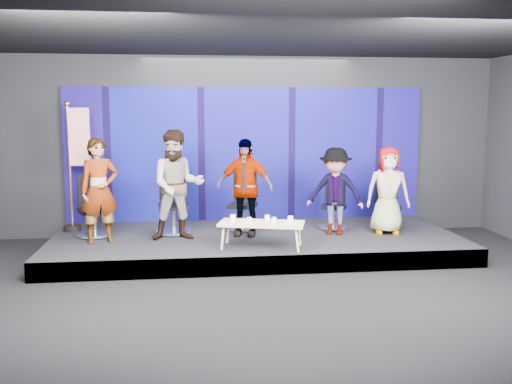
# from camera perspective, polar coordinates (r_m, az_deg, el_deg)

# --- Properties ---
(ground) EXTENTS (10.00, 10.00, 0.00)m
(ground) POSITION_cam_1_polar(r_m,az_deg,el_deg) (7.70, 2.19, -10.44)
(ground) COLOR black
(ground) RESTS_ON ground
(room_walls) EXTENTS (10.02, 8.02, 3.51)m
(room_walls) POSITION_cam_1_polar(r_m,az_deg,el_deg) (7.30, 2.30, 7.94)
(room_walls) COLOR black
(room_walls) RESTS_ON ground
(riser) EXTENTS (7.00, 3.00, 0.30)m
(riser) POSITION_cam_1_polar(r_m,az_deg,el_deg) (10.04, -0.04, -5.10)
(riser) COLOR black
(riser) RESTS_ON ground
(backdrop) EXTENTS (7.00, 0.08, 2.60)m
(backdrop) POSITION_cam_1_polar(r_m,az_deg,el_deg) (11.25, -0.92, 3.81)
(backdrop) COLOR #130650
(backdrop) RESTS_ON riser
(chair_a) EXTENTS (0.76, 0.76, 1.06)m
(chair_a) POSITION_cam_1_polar(r_m,az_deg,el_deg) (10.21, -15.93, -2.35)
(chair_a) COLOR silver
(chair_a) RESTS_ON riser
(panelist_a) EXTENTS (0.72, 0.59, 1.72)m
(panelist_a) POSITION_cam_1_polar(r_m,az_deg,el_deg) (9.65, -15.39, 0.14)
(panelist_a) COLOR black
(panelist_a) RESTS_ON riser
(chair_b) EXTENTS (0.68, 0.68, 1.14)m
(chair_b) POSITION_cam_1_polar(r_m,az_deg,el_deg) (10.16, -8.26, -2.02)
(chair_b) COLOR silver
(chair_b) RESTS_ON riser
(panelist_b) EXTENTS (0.94, 0.75, 1.84)m
(panelist_b) POSITION_cam_1_polar(r_m,az_deg,el_deg) (9.58, -7.86, 0.68)
(panelist_b) COLOR black
(panelist_b) RESTS_ON riser
(chair_c) EXTENTS (0.74, 0.74, 1.04)m
(chair_c) POSITION_cam_1_polar(r_m,az_deg,el_deg) (10.39, -1.31, -1.89)
(chair_c) COLOR silver
(chair_c) RESTS_ON riser
(panelist_c) EXTENTS (1.06, 0.71, 1.68)m
(panelist_c) POSITION_cam_1_polar(r_m,az_deg,el_deg) (9.82, -1.14, 0.46)
(panelist_c) COLOR black
(panelist_c) RESTS_ON riser
(chair_d) EXTENTS (0.70, 0.70, 0.94)m
(chair_d) POSITION_cam_1_polar(r_m,az_deg,el_deg) (10.58, 7.76, -1.96)
(chair_d) COLOR silver
(chair_d) RESTS_ON riser
(panelist_d) EXTENTS (1.13, 0.91, 1.52)m
(panelist_d) POSITION_cam_1_polar(r_m,az_deg,el_deg) (10.02, 7.93, 0.08)
(panelist_d) COLOR black
(panelist_d) RESTS_ON riser
(chair_e) EXTENTS (0.62, 0.62, 0.95)m
(chair_e) POSITION_cam_1_polar(r_m,az_deg,el_deg) (10.80, 13.03, -1.88)
(chair_e) COLOR silver
(chair_e) RESTS_ON riser
(panelist_e) EXTENTS (0.82, 0.61, 1.53)m
(panelist_e) POSITION_cam_1_polar(r_m,az_deg,el_deg) (10.24, 13.05, 0.15)
(panelist_e) COLOR black
(panelist_e) RESTS_ON riser
(coffee_table) EXTENTS (1.43, 0.90, 0.41)m
(coffee_table) POSITION_cam_1_polar(r_m,az_deg,el_deg) (9.00, 0.56, -3.25)
(coffee_table) COLOR tan
(coffee_table) RESTS_ON riser
(mug_a) EXTENTS (0.09, 0.09, 0.10)m
(mug_a) POSITION_cam_1_polar(r_m,az_deg,el_deg) (9.09, -2.34, -2.60)
(mug_a) COLOR silver
(mug_a) RESTS_ON coffee_table
(mug_b) EXTENTS (0.08, 0.08, 0.09)m
(mug_b) POSITION_cam_1_polar(r_m,az_deg,el_deg) (8.92, -0.67, -2.84)
(mug_b) COLOR silver
(mug_b) RESTS_ON coffee_table
(mug_c) EXTENTS (0.08, 0.08, 0.10)m
(mug_c) POSITION_cam_1_polar(r_m,az_deg,el_deg) (9.09, 1.14, -2.62)
(mug_c) COLOR silver
(mug_c) RESTS_ON coffee_table
(mug_d) EXTENTS (0.08, 0.08, 0.10)m
(mug_d) POSITION_cam_1_polar(r_m,az_deg,el_deg) (8.89, 1.81, -2.86)
(mug_d) COLOR silver
(mug_d) RESTS_ON coffee_table
(mug_e) EXTENTS (0.09, 0.09, 0.10)m
(mug_e) POSITION_cam_1_polar(r_m,az_deg,el_deg) (8.98, 3.46, -2.74)
(mug_e) COLOR silver
(mug_e) RESTS_ON coffee_table
(flag_stand) EXTENTS (0.53, 0.31, 2.33)m
(flag_stand) POSITION_cam_1_polar(r_m,az_deg,el_deg) (10.64, -17.54, 2.81)
(flag_stand) COLOR black
(flag_stand) RESTS_ON riser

